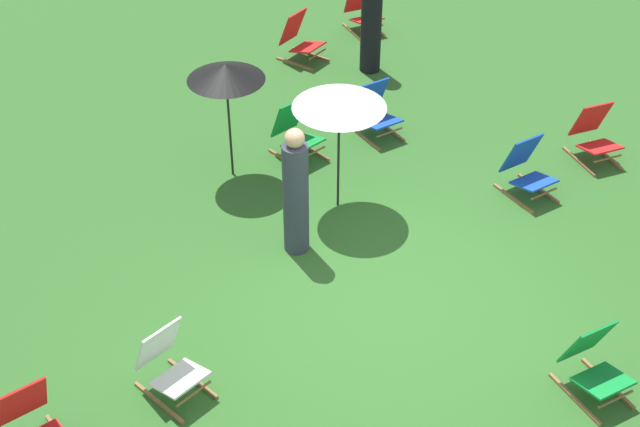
# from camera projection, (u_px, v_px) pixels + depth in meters

# --- Properties ---
(ground_plane) EXTENTS (40.00, 40.00, 0.00)m
(ground_plane) POSITION_uv_depth(u_px,v_px,m) (386.00, 297.00, 10.18)
(ground_plane) COLOR #2D6026
(deckchair_0) EXTENTS (0.68, 0.87, 0.83)m
(deckchair_0) POSITION_uv_depth(u_px,v_px,m) (595.00, 135.00, 12.26)
(deckchair_0) COLOR olive
(deckchair_0) RESTS_ON ground
(deckchair_1) EXTENTS (0.58, 0.82, 0.83)m
(deckchair_1) POSITION_uv_depth(u_px,v_px,m) (169.00, 364.00, 8.86)
(deckchair_1) COLOR olive
(deckchair_1) RESTS_ON ground
(deckchair_2) EXTENTS (0.52, 0.79, 0.83)m
(deckchair_2) POSITION_uv_depth(u_px,v_px,m) (296.00, 132.00, 12.32)
(deckchair_2) COLOR olive
(deckchair_2) RESTS_ON ground
(deckchair_3) EXTENTS (0.50, 0.78, 0.83)m
(deckchair_3) POSITION_uv_depth(u_px,v_px,m) (32.00, 425.00, 8.25)
(deckchair_3) COLOR olive
(deckchair_3) RESTS_ON ground
(deckchair_5) EXTENTS (0.66, 0.86, 0.83)m
(deckchair_5) POSITION_uv_depth(u_px,v_px,m) (300.00, 39.00, 14.61)
(deckchair_5) COLOR olive
(deckchair_5) RESTS_ON ground
(deckchair_6) EXTENTS (0.56, 0.81, 0.83)m
(deckchair_6) POSITION_uv_depth(u_px,v_px,m) (376.00, 111.00, 12.77)
(deckchair_6) COLOR olive
(deckchair_6) RESTS_ON ground
(deckchair_7) EXTENTS (0.56, 0.81, 0.83)m
(deckchair_7) POSITION_uv_depth(u_px,v_px,m) (527.00, 170.00, 11.58)
(deckchair_7) COLOR olive
(deckchair_7) RESTS_ON ground
(deckchair_8) EXTENTS (0.61, 0.84, 0.83)m
(deckchair_8) POSITION_uv_depth(u_px,v_px,m) (594.00, 364.00, 8.86)
(deckchair_8) COLOR olive
(deckchair_8) RESTS_ON ground
(deckchair_9) EXTENTS (0.65, 0.85, 0.83)m
(deckchair_9) POSITION_uv_depth(u_px,v_px,m) (363.00, 10.00, 15.49)
(deckchair_9) COLOR olive
(deckchair_9) RESTS_ON ground
(umbrella_0) EXTENTS (1.15, 1.15, 1.78)m
(umbrella_0) POSITION_uv_depth(u_px,v_px,m) (339.00, 96.00, 10.61)
(umbrella_0) COLOR black
(umbrella_0) RESTS_ON ground
(umbrella_1) EXTENTS (1.00, 1.00, 1.67)m
(umbrella_1) POSITION_uv_depth(u_px,v_px,m) (226.00, 72.00, 11.22)
(umbrella_1) COLOR black
(umbrella_1) RESTS_ON ground
(person_0) EXTENTS (0.43, 0.43, 1.70)m
(person_0) POSITION_uv_depth(u_px,v_px,m) (296.00, 194.00, 10.40)
(person_0) COLOR #333847
(person_0) RESTS_ON ground
(person_1) EXTENTS (0.41, 0.41, 1.75)m
(person_1) POSITION_uv_depth(u_px,v_px,m) (371.00, 23.00, 14.04)
(person_1) COLOR black
(person_1) RESTS_ON ground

